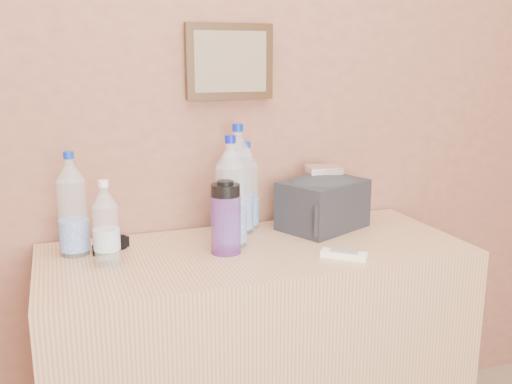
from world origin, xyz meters
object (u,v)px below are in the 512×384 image
Objects in this scene: pet_large_b at (238,185)px; foil_packet at (324,170)px; pet_large_d at (231,198)px; nalgene_bottle at (226,218)px; pet_large_a at (73,210)px; pet_small at (106,228)px; sunglasses at (111,246)px; dresser at (257,367)px; toiletry_bag at (323,201)px; ac_remote at (344,255)px; pet_large_c at (247,190)px.

foil_packet is at bearing -5.71° from pet_large_b.
nalgene_bottle is at bearing -120.85° from pet_large_d.
pet_large_a is 1.27× the size of pet_small.
sunglasses is at bearing 158.07° from nalgene_bottle.
pet_small is at bearing -56.52° from pet_large_a.
pet_large_d reaches higher than foil_packet.
pet_small is at bearing 179.33° from dresser.
pet_large_a is at bearing 155.07° from toiletry_bag.
sunglasses is 0.71m from ac_remote.
pet_small is 0.15m from sunglasses.
dresser is 3.75× the size of pet_large_d.
foil_packet reaches higher than sunglasses.
sunglasses is 0.73m from toiletry_bag.
dresser is 0.62m from sunglasses.
pet_small is 0.76m from toiletry_bag.
foil_packet is at bearing -16.32° from pet_large_c.
toiletry_bag is at bearing -0.22° from pet_large_a.
ac_remote is 0.32m from toiletry_bag.
pet_large_c is 0.28m from nalgene_bottle.
ac_remote reaches higher than dresser.
pet_large_a is 2.30× the size of ac_remote.
pet_large_a reaches higher than pet_large_c.
pet_large_d is at bearing -43.69° from sunglasses.
nalgene_bottle is 0.37m from sunglasses.
nalgene_bottle reaches higher than foil_packet.
pet_large_c is 0.21m from pet_large_d.
foil_packet is at bearing 39.41° from toiletry_bag.
pet_large_d is 0.39m from pet_small.
sunglasses is (-0.33, 0.13, -0.09)m from nalgene_bottle.
nalgene_bottle is 1.99× the size of foil_packet.
pet_large_b is 1.22× the size of pet_large_c.
pet_large_b is at bearing 90.28° from dresser.
pet_large_b reaches higher than pet_large_c.
pet_large_a reaches higher than ac_remote.
toiletry_bag is (0.29, 0.13, 0.51)m from dresser.
pet_large_c is 0.55m from pet_small.
pet_large_a reaches higher than pet_small.
pet_large_a is 0.16m from pet_small.
pet_large_d is 1.57× the size of nalgene_bottle.
pet_large_a reaches higher than nalgene_bottle.
sunglasses reaches higher than ac_remote.
sunglasses is (-0.37, 0.07, -0.14)m from pet_large_d.
pet_large_a reaches higher than dresser.
pet_large_a is at bearing -178.56° from foil_packet.
pet_large_b is at bearing 62.17° from nalgene_bottle.
foil_packet is (0.30, -0.03, 0.04)m from pet_large_b.
pet_large_b is at bearing 174.29° from foil_packet.
pet_large_d is 0.08m from nalgene_bottle.
pet_large_a is 1.40× the size of nalgene_bottle.
dresser is 4.19× the size of pet_large_a.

